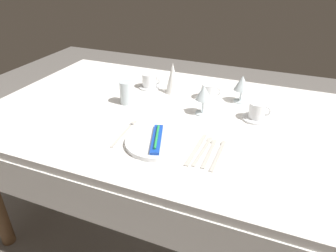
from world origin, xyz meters
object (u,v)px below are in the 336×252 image
fork_outer (125,132)px  coffee_cup_left (257,110)px  dinner_plate (157,142)px  spoon_soup (205,147)px  spoon_tea (220,152)px  coffee_cup_right (150,80)px  napkin_folded (173,78)px  spoon_dessert (211,150)px  dinner_knife (196,150)px  wine_glass_centre (204,94)px  toothbrush_package (157,139)px  wine_glass_left (242,84)px  coffee_cup_far (209,91)px  drink_tumbler (127,94)px

fork_outer → coffee_cup_left: size_ratio=2.33×
dinner_plate → spoon_soup: bearing=13.4°
fork_outer → spoon_tea: spoon_tea is taller
coffee_cup_right → napkin_folded: bearing=-6.3°
dinner_plate → spoon_dessert: dinner_plate is taller
dinner_knife → napkin_folded: size_ratio=1.42×
wine_glass_centre → coffee_cup_right: bearing=151.8°
napkin_folded → coffee_cup_right: bearing=173.7°
spoon_dessert → coffee_cup_right: size_ratio=1.95×
toothbrush_package → dinner_knife: 0.16m
spoon_dessert → wine_glass_centre: 0.33m
coffee_cup_right → dinner_knife: bearing=-49.5°
spoon_dessert → toothbrush_package: bearing=-169.8°
fork_outer → wine_glass_left: wine_glass_left is taller
spoon_dessert → wine_glass_centre: wine_glass_centre is taller
dinner_plate → coffee_cup_far: 0.51m
dinner_knife → wine_glass_centre: (-0.07, 0.31, 0.10)m
dinner_plate → toothbrush_package: toothbrush_package is taller
spoon_soup → wine_glass_left: (0.05, 0.48, 0.10)m
napkin_folded → wine_glass_centre: bearing=-39.0°
dinner_knife → coffee_cup_right: bearing=130.5°
wine_glass_centre → napkin_folded: (-0.22, 0.18, -0.02)m
wine_glass_left → drink_tumbler: wine_glass_left is taller
napkin_folded → wine_glass_left: bearing=3.2°
coffee_cup_far → wine_glass_centre: 0.18m
toothbrush_package → wine_glass_centre: bearing=73.8°
wine_glass_centre → dinner_knife: bearing=-78.0°
fork_outer → coffee_cup_left: 0.60m
fork_outer → wine_glass_centre: (0.26, 0.29, 0.10)m
drink_tumbler → dinner_knife: bearing=-31.5°
dinner_knife → spoon_dessert: size_ratio=1.16×
spoon_dessert → napkin_folded: 0.58m
fork_outer → dinner_knife: bearing=-2.8°
toothbrush_package → fork_outer: toothbrush_package is taller
toothbrush_package → wine_glass_left: 0.58m
wine_glass_centre → coffee_cup_far: bearing=95.9°
fork_outer → coffee_cup_right: size_ratio=2.19×
coffee_cup_right → toothbrush_package: bearing=-62.4°
dinner_plate → fork_outer: size_ratio=1.10×
napkin_folded → dinner_plate: bearing=-75.7°
dinner_plate → napkin_folded: bearing=104.3°
dinner_knife → coffee_cup_left: 0.39m
coffee_cup_left → coffee_cup_far: size_ratio=0.96×
toothbrush_package → spoon_tea: 0.25m
spoon_dessert → napkin_folded: bearing=126.3°
napkin_folded → dinner_knife: bearing=-59.5°
coffee_cup_left → coffee_cup_far: (-0.26, 0.14, -0.00)m
wine_glass_left → dinner_knife: bearing=-98.3°
wine_glass_left → drink_tumbler: bearing=-156.3°
dinner_plate → spoon_tea: bearing=8.7°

